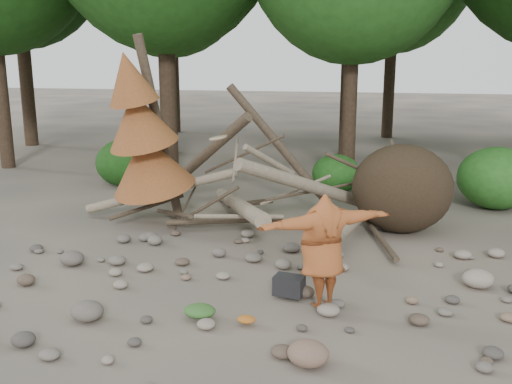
# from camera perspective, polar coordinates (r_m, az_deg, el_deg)

# --- Properties ---
(ground) EXTENTS (120.00, 120.00, 0.00)m
(ground) POSITION_cam_1_polar(r_m,az_deg,el_deg) (9.51, -1.88, -10.29)
(ground) COLOR #514C44
(ground) RESTS_ON ground
(deadfall_pile) EXTENTS (8.55, 5.24, 3.30)m
(deadfall_pile) POSITION_cam_1_polar(r_m,az_deg,el_deg) (12.95, 11.84, 0.25)
(deadfall_pile) COLOR #332619
(deadfall_pile) RESTS_ON ground
(dead_conifer) EXTENTS (2.06, 2.16, 4.35)m
(dead_conifer) POSITION_cam_1_polar(r_m,az_deg,el_deg) (13.09, -11.23, 5.57)
(dead_conifer) COLOR #4C3F30
(dead_conifer) RESTS_ON ground
(bush_left) EXTENTS (1.80, 1.80, 1.44)m
(bush_left) POSITION_cam_1_polar(r_m,az_deg,el_deg) (17.73, -12.88, 2.88)
(bush_left) COLOR #194612
(bush_left) RESTS_ON ground
(bush_mid) EXTENTS (1.40, 1.40, 1.12)m
(bush_mid) POSITION_cam_1_polar(r_m,az_deg,el_deg) (16.59, 8.02, 1.83)
(bush_mid) COLOR #215819
(bush_mid) RESTS_ON ground
(bush_right) EXTENTS (2.00, 2.00, 1.60)m
(bush_right) POSITION_cam_1_polar(r_m,az_deg,el_deg) (15.90, 22.97, 1.30)
(bush_right) COLOR #2A6920
(bush_right) RESTS_ON ground
(frisbee_thrower) EXTENTS (2.98, 1.73, 2.55)m
(frisbee_thrower) POSITION_cam_1_polar(r_m,az_deg,el_deg) (8.67, 6.66, -5.85)
(frisbee_thrower) COLOR #994B22
(frisbee_thrower) RESTS_ON ground
(backpack) EXTENTS (0.51, 0.38, 0.31)m
(backpack) POSITION_cam_1_polar(r_m,az_deg,el_deg) (9.36, 3.32, -9.64)
(backpack) COLOR black
(backpack) RESTS_ON ground
(cloth_green) EXTENTS (0.48, 0.40, 0.18)m
(cloth_green) POSITION_cam_1_polar(r_m,az_deg,el_deg) (8.69, -5.66, -12.03)
(cloth_green) COLOR #315F26
(cloth_green) RESTS_ON ground
(cloth_orange) EXTENTS (0.27, 0.22, 0.10)m
(cloth_orange) POSITION_cam_1_polar(r_m,az_deg,el_deg) (8.49, -0.98, -12.92)
(cloth_orange) COLOR #A7591C
(cloth_orange) RESTS_ON ground
(boulder_front_left) EXTENTS (0.50, 0.45, 0.30)m
(boulder_front_left) POSITION_cam_1_polar(r_m,az_deg,el_deg) (8.96, -16.54, -11.34)
(boulder_front_left) COLOR #605950
(boulder_front_left) RESTS_ON ground
(boulder_front_right) EXTENTS (0.54, 0.48, 0.32)m
(boulder_front_right) POSITION_cam_1_polar(r_m,az_deg,el_deg) (7.50, 5.23, -15.78)
(boulder_front_right) COLOR #7A5D4C
(boulder_front_right) RESTS_ON ground
(boulder_mid_right) EXTENTS (0.52, 0.47, 0.31)m
(boulder_mid_right) POSITION_cam_1_polar(r_m,az_deg,el_deg) (10.45, 21.33, -8.08)
(boulder_mid_right) COLOR gray
(boulder_mid_right) RESTS_ON ground
(boulder_mid_left) EXTENTS (0.46, 0.42, 0.28)m
(boulder_mid_left) POSITION_cam_1_polar(r_m,az_deg,el_deg) (11.30, -17.93, -6.32)
(boulder_mid_left) COLOR #5A524C
(boulder_mid_left) RESTS_ON ground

